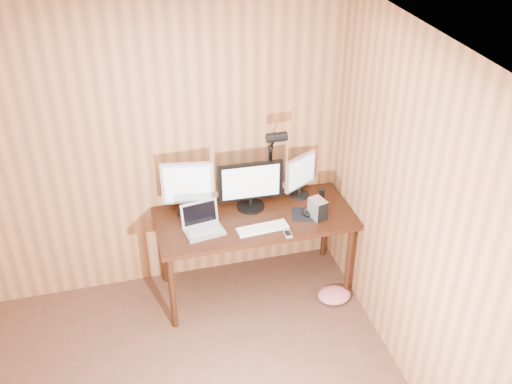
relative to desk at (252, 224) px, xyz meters
name	(u,v)px	position (x,y,z in m)	size (l,w,h in m)	color
room_shell	(159,338)	(-0.93, -1.70, 0.62)	(4.00, 4.00, 4.00)	#533020
desk	(252,224)	(0.00, 0.00, 0.00)	(1.60, 0.70, 0.75)	black
monitor_center	(251,185)	(0.01, 0.08, 0.34)	(0.53, 0.23, 0.42)	black
monitor_left	(188,187)	(-0.50, 0.12, 0.37)	(0.42, 0.20, 0.47)	black
monitor_right	(300,175)	(0.46, 0.14, 0.33)	(0.31, 0.19, 0.38)	black
laptop	(202,224)	(-0.44, -0.13, 0.18)	(0.33, 0.27, 0.22)	silver
keyboard	(263,228)	(0.02, -0.25, 0.13)	(0.41, 0.15, 0.02)	white
mousepad	(307,214)	(0.42, -0.15, 0.12)	(0.24, 0.20, 0.00)	black
mouse	(307,212)	(0.42, -0.15, 0.15)	(0.07, 0.11, 0.04)	black
hard_drive	(318,209)	(0.49, -0.20, 0.20)	(0.14, 0.17, 0.16)	silver
phone	(288,234)	(0.19, -0.37, 0.13)	(0.06, 0.11, 0.01)	silver
speaker	(322,195)	(0.60, 0.01, 0.18)	(0.05, 0.05, 0.12)	black
desk_lamp	(274,154)	(0.21, 0.13, 0.57)	(0.16, 0.24, 0.72)	black
fabric_pile	(334,295)	(0.62, -0.40, -0.58)	(0.28, 0.23, 0.09)	#CC636E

